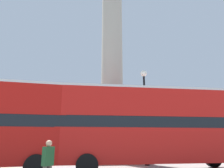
# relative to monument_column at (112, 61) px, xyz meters

# --- Properties ---
(ground_plane) EXTENTS (200.00, 200.00, 0.00)m
(ground_plane) POSITION_rel_monument_column_xyz_m (0.00, 0.00, -8.02)
(ground_plane) COLOR gray
(monument_column) EXTENTS (4.68, 4.68, 21.24)m
(monument_column) POSITION_rel_monument_column_xyz_m (0.00, 0.00, 0.00)
(monument_column) COLOR #A39E8E
(monument_column) RESTS_ON ground_plane
(bus_b) EXTENTS (10.89, 2.77, 4.27)m
(bus_b) POSITION_rel_monument_column_xyz_m (1.70, -5.60, -5.65)
(bus_b) COLOR red
(bus_b) RESTS_ON ground_plane
(equestrian_statue) EXTENTS (3.45, 2.86, 5.70)m
(equestrian_statue) POSITION_rel_monument_column_xyz_m (-8.67, 5.19, -6.37)
(equestrian_statue) COLOR #A39E8E
(equestrian_statue) RESTS_ON ground_plane
(street_lamp) EXTENTS (0.45, 0.45, 6.39)m
(street_lamp) POSITION_rel_monument_column_xyz_m (1.86, -2.86, -4.26)
(street_lamp) COLOR black
(street_lamp) RESTS_ON ground_plane
(pedestrian_near_lamp) EXTENTS (0.38, 0.44, 1.59)m
(pedestrian_near_lamp) POSITION_rel_monument_column_xyz_m (-3.50, -9.33, -7.15)
(pedestrian_near_lamp) COLOR #4C473D
(pedestrian_near_lamp) RESTS_ON ground_plane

